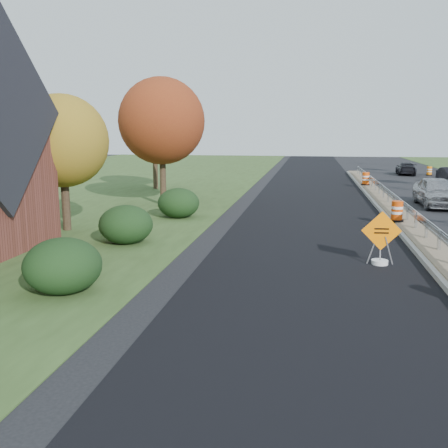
% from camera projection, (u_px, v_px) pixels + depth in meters
% --- Properties ---
extents(ground, '(140.00, 140.00, 0.00)m').
position_uv_depth(ground, '(438.00, 256.00, 17.51)').
color(ground, black).
rests_on(ground, ground).
extents(milled_overlay, '(7.20, 120.00, 0.01)m').
position_uv_depth(milled_overlay, '(311.00, 209.00, 27.93)').
color(milled_overlay, black).
rests_on(milled_overlay, ground).
extents(median, '(1.60, 55.00, 0.23)m').
position_uv_depth(median, '(399.00, 215.00, 25.23)').
color(median, gray).
rests_on(median, ground).
extents(guardrail, '(0.10, 46.15, 0.72)m').
position_uv_depth(guardrail, '(397.00, 201.00, 26.09)').
color(guardrail, silver).
rests_on(guardrail, median).
extents(hedge_south, '(2.09, 2.09, 1.52)m').
position_uv_depth(hedge_south, '(63.00, 265.00, 13.41)').
color(hedge_south, black).
rests_on(hedge_south, ground).
extents(hedge_mid, '(2.09, 2.09, 1.52)m').
position_uv_depth(hedge_mid, '(126.00, 224.00, 19.30)').
color(hedge_mid, black).
rests_on(hedge_mid, ground).
extents(hedge_north, '(2.09, 2.09, 1.52)m').
position_uv_depth(hedge_north, '(179.00, 203.00, 25.03)').
color(hedge_north, black).
rests_on(hedge_north, ground).
extents(tree_near_yellow, '(3.96, 3.96, 5.88)m').
position_uv_depth(tree_near_yellow, '(62.00, 141.00, 21.25)').
color(tree_near_yellow, '#473523').
rests_on(tree_near_yellow, ground).
extents(tree_near_red, '(4.95, 4.95, 7.35)m').
position_uv_depth(tree_near_red, '(162.00, 121.00, 28.48)').
color(tree_near_red, '#473523').
rests_on(tree_near_red, ground).
extents(tree_near_back, '(4.29, 4.29, 6.37)m').
position_uv_depth(tree_near_back, '(154.00, 132.00, 36.86)').
color(tree_near_back, '#473523').
rests_on(tree_near_back, ground).
extents(caution_sign, '(1.29, 0.54, 1.78)m').
position_uv_depth(caution_sign, '(380.00, 251.00, 16.29)').
color(caution_sign, white).
rests_on(caution_sign, ground).
extents(barrel_median_mid, '(0.64, 0.64, 0.94)m').
position_uv_depth(barrel_median_mid, '(397.00, 212.00, 22.83)').
color(barrel_median_mid, black).
rests_on(barrel_median_mid, median).
extents(barrel_median_far, '(0.66, 0.66, 0.97)m').
position_uv_depth(barrel_median_far, '(366.00, 179.00, 38.19)').
color(barrel_median_far, black).
rests_on(barrel_median_far, median).
extents(barrel_shoulder_far, '(0.60, 0.60, 0.88)m').
position_uv_depth(barrel_shoulder_far, '(429.00, 171.00, 49.06)').
color(barrel_shoulder_far, black).
rests_on(barrel_shoulder_far, ground).
extents(car_silver, '(2.07, 5.03, 1.70)m').
position_uv_depth(car_silver, '(437.00, 192.00, 28.80)').
color(car_silver, '#A2A2A6').
rests_on(car_silver, ground).
extents(car_dark_far, '(2.07, 4.39, 1.24)m').
position_uv_depth(car_dark_far, '(406.00, 168.00, 49.77)').
color(car_dark_far, black).
rests_on(car_dark_far, ground).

